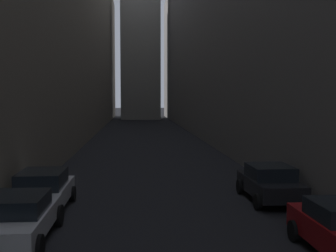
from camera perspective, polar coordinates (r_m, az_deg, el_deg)
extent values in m
plane|color=black|center=(41.06, -2.94, -2.01)|extent=(264.00, 264.00, 0.00)
cube|color=#756B5B|center=(44.79, -18.10, 14.08)|extent=(11.53, 108.00, 24.58)
cube|color=slate|center=(45.37, 12.05, 14.21)|extent=(11.95, 108.00, 24.83)
cube|color=gray|center=(85.10, -3.74, 15.63)|extent=(7.44, 7.44, 43.17)
cube|color=silver|center=(13.31, -19.39, -11.84)|extent=(1.78, 4.31, 0.58)
cube|color=black|center=(13.01, -19.65, -9.75)|extent=(1.64, 1.97, 0.50)
cylinder|color=black|center=(14.98, -21.24, -11.27)|extent=(0.22, 0.68, 0.68)
cylinder|color=black|center=(14.57, -14.39, -11.55)|extent=(0.22, 0.68, 0.68)
cylinder|color=black|center=(11.83, -16.94, -15.26)|extent=(0.22, 0.68, 0.68)
cube|color=silver|center=(16.44, -16.36, -8.84)|extent=(1.69, 4.34, 0.62)
cube|color=black|center=(16.27, -16.44, -6.80)|extent=(1.56, 2.13, 0.59)
cylinder|color=black|center=(18.10, -18.02, -8.70)|extent=(0.22, 0.61, 0.61)
cylinder|color=black|center=(17.78, -12.65, -8.83)|extent=(0.22, 0.61, 0.61)
cylinder|color=black|center=(15.33, -20.66, -11.04)|extent=(0.22, 0.61, 0.61)
cylinder|color=black|center=(14.95, -14.30, -11.29)|extent=(0.22, 0.61, 0.61)
cylinder|color=black|center=(13.26, 16.50, -13.29)|extent=(0.22, 0.61, 0.61)
cube|color=black|center=(17.88, 13.45, -7.74)|extent=(1.77, 3.95, 0.62)
cube|color=black|center=(17.80, 13.46, -5.94)|extent=(1.63, 1.99, 0.52)
cylinder|color=black|center=(18.97, 9.61, -7.97)|extent=(0.22, 0.63, 0.63)
cylinder|color=black|center=(19.47, 14.72, -7.74)|extent=(0.22, 0.63, 0.63)
cylinder|color=black|center=(16.44, 11.91, -9.84)|extent=(0.22, 0.63, 0.63)
cylinder|color=black|center=(17.01, 17.72, -9.47)|extent=(0.22, 0.63, 0.63)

